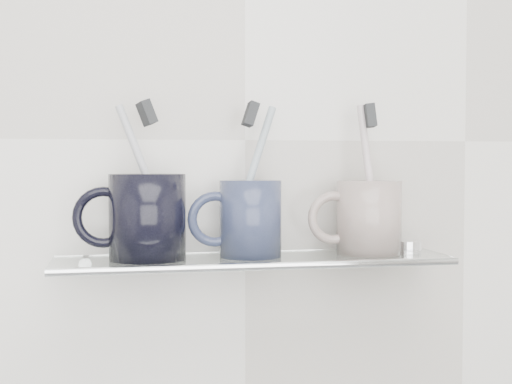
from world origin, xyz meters
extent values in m
plane|color=silver|center=(0.00, 1.10, 1.25)|extent=(2.50, 0.00, 2.50)
cube|color=silver|center=(0.00, 1.04, 1.10)|extent=(0.50, 0.12, 0.01)
cylinder|color=silver|center=(0.00, 0.98, 1.10)|extent=(0.50, 0.01, 0.01)
cylinder|color=silver|center=(-0.21, 1.09, 1.09)|extent=(0.02, 0.03, 0.02)
cylinder|color=silver|center=(0.21, 1.09, 1.09)|extent=(0.02, 0.03, 0.02)
cylinder|color=black|center=(-0.13, 1.04, 1.15)|extent=(0.11, 0.11, 0.11)
torus|color=black|center=(-0.19, 1.04, 1.15)|extent=(0.08, 0.01, 0.08)
cylinder|color=silver|center=(-0.13, 1.04, 1.20)|extent=(0.08, 0.01, 0.18)
cube|color=#26282A|center=(-0.13, 1.04, 1.28)|extent=(0.03, 0.03, 0.03)
cylinder|color=#242C42|center=(0.00, 1.04, 1.15)|extent=(0.10, 0.10, 0.10)
torus|color=#242C42|center=(-0.05, 1.04, 1.15)|extent=(0.07, 0.01, 0.07)
cylinder|color=#92B1BA|center=(0.00, 1.04, 1.20)|extent=(0.07, 0.03, 0.18)
cube|color=#26282A|center=(0.00, 1.04, 1.28)|extent=(0.02, 0.02, 0.03)
cylinder|color=silver|center=(0.16, 1.04, 1.15)|extent=(0.09, 0.09, 0.10)
torus|color=silver|center=(0.11, 1.04, 1.15)|extent=(0.07, 0.01, 0.07)
cylinder|color=beige|center=(0.16, 1.04, 1.20)|extent=(0.03, 0.03, 0.19)
cube|color=#26282A|center=(0.16, 1.04, 1.28)|extent=(0.02, 0.03, 0.03)
cylinder|color=silver|center=(0.21, 1.04, 1.11)|extent=(0.04, 0.04, 0.02)
camera|label=1|loc=(-0.17, 0.15, 1.22)|focal=50.00mm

